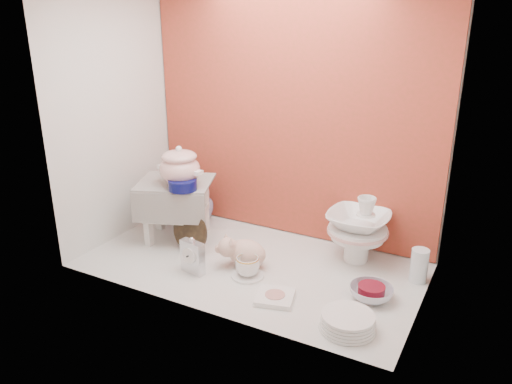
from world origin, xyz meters
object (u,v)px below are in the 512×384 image
plush_pig (247,253)px  dinner_plate_stack (348,322)px  step_stool (177,210)px  porcelain_tower (358,228)px  floral_platter (185,194)px  mantel_clock (193,255)px  blue_white_vase (193,202)px  crystal_bowl (371,293)px  soup_tureen (180,166)px  gold_rim_teacup (248,266)px

plush_pig → dinner_plate_stack: size_ratio=1.11×
step_stool → porcelain_tower: size_ratio=1.10×
floral_platter → porcelain_tower: bearing=-1.8°
porcelain_tower → plush_pig: bearing=-144.9°
porcelain_tower → mantel_clock: bearing=-142.8°
blue_white_vase → crystal_bowl: bearing=-15.7°
mantel_clock → porcelain_tower: size_ratio=0.52×
blue_white_vase → mantel_clock: 0.68m
soup_tureen → blue_white_vase: 0.46m
step_stool → plush_pig: size_ratio=1.53×
mantel_clock → gold_rim_teacup: (0.28, 0.10, -0.04)m
soup_tureen → gold_rim_teacup: size_ratio=2.15×
soup_tureen → mantel_clock: soup_tureen is taller
floral_platter → crystal_bowl: 1.43m
dinner_plate_stack → soup_tureen: bearing=162.1°
blue_white_vase → floral_platter: bearing=160.4°
mantel_clock → porcelain_tower: 0.91m
soup_tureen → plush_pig: bearing=-9.5°
gold_rim_teacup → dinner_plate_stack: size_ratio=0.51×
soup_tureen → mantel_clock: 0.54m
plush_pig → crystal_bowl: plush_pig is taller
gold_rim_teacup → plush_pig: bearing=120.8°
dinner_plate_stack → floral_platter: bearing=153.3°
floral_platter → blue_white_vase: size_ratio=1.26×
soup_tureen → floral_platter: size_ratio=0.78×
step_stool → soup_tureen: soup_tureen is taller
step_stool → blue_white_vase: 0.25m
gold_rim_teacup → dinner_plate_stack: 0.64m
mantel_clock → gold_rim_teacup: bearing=29.0°
floral_platter → porcelain_tower: 1.18m
floral_platter → blue_white_vase: 0.09m
floral_platter → dinner_plate_stack: (1.34, -0.68, -0.13)m
floral_platter → step_stool: bearing=-63.7°
floral_platter → gold_rim_teacup: 0.89m
porcelain_tower → step_stool: bearing=-167.5°
step_stool → blue_white_vase: step_stool is taller
mantel_clock → porcelain_tower: bearing=46.9°
mantel_clock → porcelain_tower: (0.72, 0.54, 0.09)m
dinner_plate_stack → plush_pig: bearing=156.5°
porcelain_tower → gold_rim_teacup: bearing=-134.5°
floral_platter → crystal_bowl: bearing=-15.9°
plush_pig → blue_white_vase: bearing=140.8°
soup_tureen → crystal_bowl: soup_tureen is taller
floral_platter → porcelain_tower: (1.18, -0.04, 0.02)m
step_stool → dinner_plate_stack: 1.29m
step_stool → blue_white_vase: (-0.06, 0.24, -0.04)m
floral_platter → plush_pig: (0.68, -0.39, -0.09)m
plush_pig → gold_rim_teacup: 0.11m
step_stool → plush_pig: step_stool is taller
crystal_bowl → blue_white_vase: bearing=164.3°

